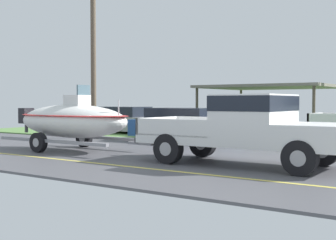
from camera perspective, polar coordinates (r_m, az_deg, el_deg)
ground at (r=19.93m, az=18.59°, el=-2.57°), size 36.00×22.00×0.11m
pickup_truck_towing at (r=11.89m, az=10.60°, el=-0.73°), size 5.61×2.13×1.83m
boat_on_trailer at (r=15.72m, az=-11.91°, el=-0.07°), size 5.91×2.31×2.19m
parked_sedan_near at (r=18.92m, az=2.17°, el=-0.63°), size 4.79×1.88×1.38m
parked_sedan_far at (r=23.36m, az=-5.43°, el=-0.07°), size 4.80×1.83×1.38m
carport_awning at (r=24.89m, az=12.82°, el=3.96°), size 6.56×5.83×2.49m
utility_pole at (r=21.14m, az=-9.33°, el=9.83°), size 0.24×1.80×8.53m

